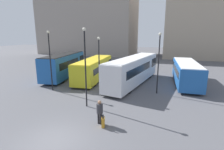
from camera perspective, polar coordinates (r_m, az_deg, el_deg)
ground_plane at (r=11.44m, az=-18.26°, el=-19.64°), size 160.00×160.00×0.00m
building_block_left at (r=58.42m, az=-7.74°, el=18.26°), size 29.36×14.20×22.89m
bus_0 at (r=26.06m, az=-15.26°, el=3.27°), size 3.94×10.12×3.37m
bus_1 at (r=24.09m, az=-5.82°, el=2.20°), size 3.58×10.32×2.83m
bus_2 at (r=22.02m, az=7.16°, el=1.86°), size 4.47×12.68×3.32m
bus_3 at (r=23.60m, az=23.07°, el=0.89°), size 3.09×9.60×2.76m
traveler at (r=12.23m, az=-4.04°, el=-11.31°), size 0.55×0.55×1.71m
suitcase at (r=12.11m, az=-2.92°, el=-15.12°), size 0.32×0.45×0.96m
lamp_post_0 at (r=17.70m, az=-4.24°, el=4.49°), size 0.28×0.28×5.84m
lamp_post_1 at (r=14.47m, az=-8.71°, el=4.02°), size 0.28×0.28×6.60m
lamp_post_2 at (r=18.32m, az=15.00°, el=5.04°), size 0.28×0.28×6.25m
lamp_post_3 at (r=19.83m, az=-19.58°, el=5.63°), size 0.28×0.28×6.46m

